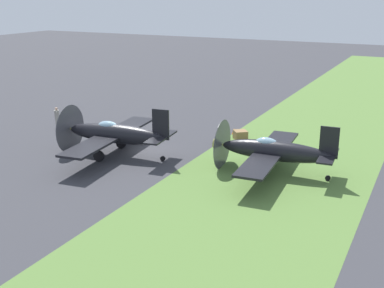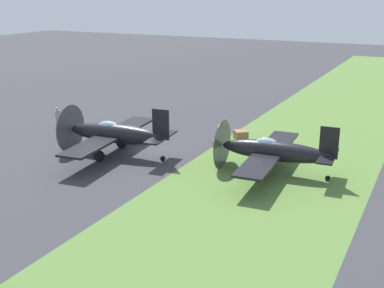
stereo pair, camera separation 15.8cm
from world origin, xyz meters
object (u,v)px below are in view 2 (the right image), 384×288
Objects in this scene: airplane_lead at (115,134)px; fuel_drum at (224,139)px; airplane_wingman at (273,151)px; runway_marker_cone at (235,131)px; ground_crew_chief at (58,117)px; supply_crate at (241,135)px.

fuel_drum is (5.26, -5.55, -1.02)m from airplane_lead.
airplane_wingman is 21.23× the size of runway_marker_cone.
fuel_drum is at bearing -52.57° from airplane_lead.
airplane_lead reaches higher than ground_crew_chief.
airplane_wingman reaches higher than ground_crew_chief.
ground_crew_chief is 3.93× the size of runway_marker_cone.
ground_crew_chief is at bearing 97.99° from fuel_drum.
airplane_wingman is 5.40× the size of ground_crew_chief.
supply_crate is (5.77, 4.28, -1.07)m from airplane_wingman.
airplane_wingman is at bearing -88.39° from airplane_lead.
airplane_wingman is 18.25m from ground_crew_chief.
airplane_wingman is at bearing -143.48° from supply_crate.
ground_crew_chief is 14.37m from supply_crate.
fuel_drum reaches higher than supply_crate.
ground_crew_chief is 1.92× the size of supply_crate.
airplane_wingman reaches higher than supply_crate.
ground_crew_chief is at bearing 79.80° from airplane_wingman.
runway_marker_cone is at bearing 33.32° from airplane_wingman.
supply_crate is at bearing 32.60° from airplane_wingman.
airplane_lead is at bearing -154.42° from ground_crew_chief.
supply_crate is at bearing -46.20° from airplane_lead.
fuel_drum reaches higher than runway_marker_cone.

